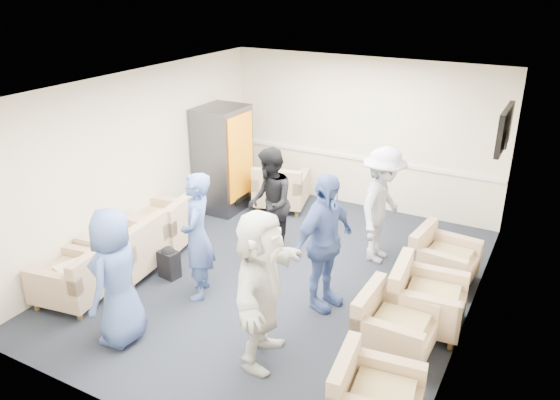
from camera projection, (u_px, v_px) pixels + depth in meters
The scene contains 25 objects.
floor at pixel (282, 277), 7.75m from camera, with size 6.00×6.00×0.00m, color black.
ceiling at pixel (282, 86), 6.70m from camera, with size 6.00×6.00×0.00m, color silver.
back_wall at pixel (362, 134), 9.66m from camera, with size 5.00×0.02×2.70m, color beige.
front_wall at pixel (121, 298), 4.79m from camera, with size 5.00×0.02×2.70m, color beige.
left_wall at pixel (138, 160), 8.33m from camera, with size 0.02×6.00×2.70m, color beige.
right_wall at pixel (478, 227), 6.13m from camera, with size 0.02×6.00×2.70m, color beige.
chair_rail at pixel (360, 158), 9.82m from camera, with size 4.98×0.04×0.06m, color white.
tv at pixel (504, 129), 7.34m from camera, with size 0.10×1.00×0.58m.
armchair_left_near at pixel (76, 280), 7.04m from camera, with size 0.93×0.93×0.65m.
armchair_left_mid at pixel (128, 250), 7.72m from camera, with size 1.00×1.00×0.73m.
armchair_left_far at pixel (165, 226), 8.46m from camera, with size 1.04×1.04×0.72m.
armchair_right_near at pixel (371, 400), 5.08m from camera, with size 0.88×0.88×0.63m.
armchair_right_midnear at pixel (390, 328), 6.10m from camera, with size 0.81×0.81×0.64m.
armchair_right_midfar at pixel (423, 301), 6.58m from camera, with size 0.91×0.91×0.67m.
armchair_right_far at pixel (440, 260), 7.56m from camera, with size 0.87×0.87×0.64m.
armchair_corner at pixel (281, 190), 9.88m from camera, with size 1.09×1.09×0.71m.
vending_machine at pixel (223, 159), 9.67m from camera, with size 0.76×0.89×1.88m.
backpack at pixel (169, 261), 7.66m from camera, with size 0.31×0.24×0.48m.
pillow at pixel (73, 269), 6.97m from camera, with size 0.41×0.31×0.12m, color silver.
person_front_left at pixel (116, 277), 6.14m from camera, with size 0.81×0.53×1.65m, color #3F5697.
person_mid_left at pixel (197, 236), 7.01m from camera, with size 0.63×0.41×1.72m, color #3F5697.
person_back_left at pixel (270, 203), 8.07m from camera, with size 0.81×0.63×1.68m, color black.
person_back_right at pixel (382, 206), 7.91m from camera, with size 1.13×0.65×1.75m, color silver.
person_mid_right at pixel (324, 243), 6.76m from camera, with size 1.06×0.44×1.80m, color #3F5697.
person_front_right at pixel (261, 288), 5.79m from camera, with size 1.66×0.53×1.79m, color silver.
Camera 1 is at (3.18, -5.92, 4.00)m, focal length 35.00 mm.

